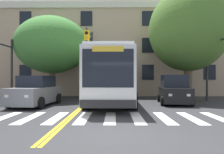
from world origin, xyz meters
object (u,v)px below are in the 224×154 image
Objects in this scene: car_grey_near_lane at (36,92)px; street_tree_curbside_small at (52,45)px; car_teal_behind_bus at (100,84)px; traffic_light_near_corner at (222,56)px; street_tree_curbside_large at (188,30)px; city_bus at (111,76)px; car_black_far_lane at (174,91)px; traffic_light_overhead at (90,52)px.

street_tree_curbside_small is at bearing 93.95° from car_grey_near_lane.
traffic_light_near_corner is at bearing -46.47° from car_teal_behind_bus.
street_tree_curbside_large is (10.47, 3.45, 4.57)m from car_grey_near_lane.
city_bus is at bearing 174.70° from traffic_light_near_corner.
car_teal_behind_bus is at bearing 121.41° from car_black_far_lane.
car_grey_near_lane is 11.93m from street_tree_curbside_large.
street_tree_curbside_large is (1.73, 2.32, 4.54)m from car_black_far_lane.
car_teal_behind_bus is 10.67m from street_tree_curbside_large.
city_bus reaches higher than car_grey_near_lane.
traffic_light_overhead reaches higher than car_teal_behind_bus.
car_teal_behind_bus is 1.10× the size of traffic_light_near_corner.
car_teal_behind_bus is at bearing 87.63° from traffic_light_overhead.
traffic_light_overhead is (-8.84, 1.69, 0.43)m from traffic_light_near_corner.
car_teal_behind_bus is at bearing 98.79° from city_bus.
city_bus is 1.46× the size of street_tree_curbside_small.
car_grey_near_lane is (-4.59, -1.72, -0.98)m from city_bus.
city_bus is 4.30m from car_black_far_lane.
car_black_far_lane reaches higher than car_grey_near_lane.
street_tree_curbside_large is at bearing -5.69° from street_tree_curbside_small.
car_teal_behind_bus is 0.66× the size of street_tree_curbside_small.
street_tree_curbside_small reaches higher than traffic_light_near_corner.
traffic_light_near_corner is 0.60× the size of street_tree_curbside_small.
street_tree_curbside_small reaches higher than car_grey_near_lane.
car_black_far_lane is at bearing -20.58° from street_tree_curbside_small.
traffic_light_near_corner is (3.10, -0.08, 2.30)m from car_black_far_lane.
street_tree_curbside_large reaches higher than car_teal_behind_bus.
traffic_light_overhead is (3.00, 2.73, 2.76)m from car_grey_near_lane.
car_teal_behind_bus is 0.96× the size of traffic_light_overhead.
street_tree_curbside_large is at bearing 16.42° from city_bus.
traffic_light_near_corner is at bearing -10.82° from traffic_light_overhead.
street_tree_curbside_small is (-10.78, 1.08, -1.01)m from street_tree_curbside_large.
car_grey_near_lane is 5.77m from street_tree_curbside_small.
street_tree_curbside_large reaches higher than city_bus.
city_bus is 7.11m from street_tree_curbside_large.
traffic_light_overhead is at bearing 169.18° from traffic_light_near_corner.
city_bus is 5.00m from car_grey_near_lane.
car_teal_behind_bus is at bearing 71.78° from car_grey_near_lane.
city_bus is 8.45m from car_teal_behind_bus.
traffic_light_overhead reaches higher than car_grey_near_lane.
traffic_light_overhead is 0.69× the size of street_tree_curbside_small.
car_teal_behind_bus is 12.58m from traffic_light_near_corner.
city_bus is 2.45× the size of traffic_light_near_corner.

